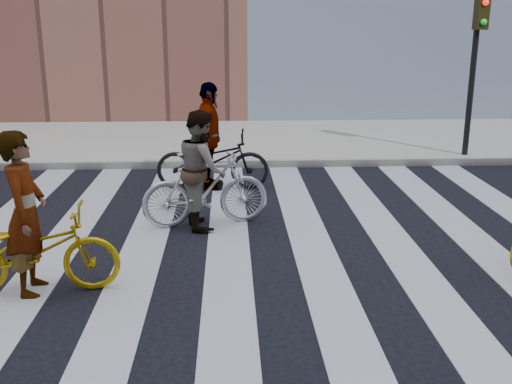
{
  "coord_description": "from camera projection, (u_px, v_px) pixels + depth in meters",
  "views": [
    {
      "loc": [
        -0.52,
        -6.65,
        2.84
      ],
      "look_at": [
        -0.21,
        0.3,
        0.85
      ],
      "focal_mm": 42.0,
      "sensor_mm": 36.0,
      "label": 1
    }
  ],
  "objects": [
    {
      "name": "ground",
      "position": [
        274.0,
        266.0,
        7.19
      ],
      "size": [
        100.0,
        100.0,
        0.0
      ],
      "primitive_type": "plane",
      "color": "black",
      "rests_on": "ground"
    },
    {
      "name": "sidewalk_far",
      "position": [
        251.0,
        141.0,
        14.37
      ],
      "size": [
        100.0,
        5.0,
        0.15
      ],
      "primitive_type": "cube",
      "color": "gray",
      "rests_on": "ground"
    },
    {
      "name": "zebra_crosswalk",
      "position": [
        274.0,
        266.0,
        7.19
      ],
      "size": [
        8.25,
        10.0,
        0.01
      ],
      "color": "silver",
      "rests_on": "ground"
    },
    {
      "name": "traffic_signal",
      "position": [
        476.0,
        50.0,
        11.86
      ],
      "size": [
        0.22,
        0.42,
        3.33
      ],
      "color": "black",
      "rests_on": "ground"
    },
    {
      "name": "bike_yellow_left",
      "position": [
        34.0,
        251.0,
        6.4
      ],
      "size": [
        1.84,
        0.75,
        0.95
      ],
      "primitive_type": "imported",
      "rotation": [
        0.0,
        0.0,
        1.64
      ],
      "color": "#C9A10B",
      "rests_on": "ground"
    },
    {
      "name": "bike_silver_mid",
      "position": [
        206.0,
        189.0,
        8.49
      ],
      "size": [
        1.88,
        0.87,
        1.09
      ],
      "primitive_type": "imported",
      "rotation": [
        0.0,
        0.0,
        1.78
      ],
      "color": "silver",
      "rests_on": "ground"
    },
    {
      "name": "bike_dark_rear",
      "position": [
        213.0,
        160.0,
        10.38
      ],
      "size": [
        1.99,
        0.78,
        1.03
      ],
      "primitive_type": "imported",
      "rotation": [
        0.0,
        0.0,
        1.52
      ],
      "color": "black",
      "rests_on": "ground"
    },
    {
      "name": "rider_left",
      "position": [
        25.0,
        214.0,
        6.29
      ],
      "size": [
        0.47,
        0.68,
        1.78
      ],
      "primitive_type": "imported",
      "rotation": [
        0.0,
        0.0,
        1.64
      ],
      "color": "slate",
      "rests_on": "ground"
    },
    {
      "name": "rider_mid",
      "position": [
        202.0,
        169.0,
        8.41
      ],
      "size": [
        0.79,
        0.92,
        1.67
      ],
      "primitive_type": "imported",
      "rotation": [
        0.0,
        0.0,
        1.78
      ],
      "color": "slate",
      "rests_on": "ground"
    },
    {
      "name": "rider_rear",
      "position": [
        209.0,
        137.0,
        10.27
      ],
      "size": [
        0.51,
        1.11,
        1.86
      ],
      "primitive_type": "imported",
      "rotation": [
        0.0,
        0.0,
        1.52
      ],
      "color": "slate",
      "rests_on": "ground"
    }
  ]
}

